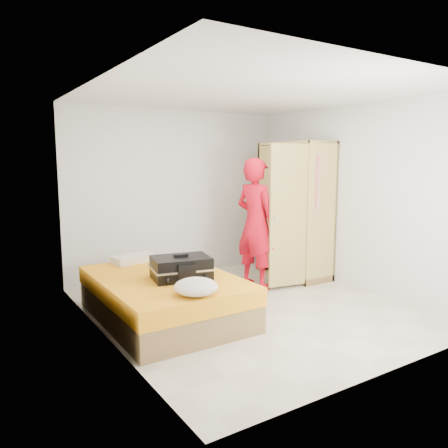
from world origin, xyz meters
TOP-DOWN VIEW (x-y plane):
  - room at (0.00, 0.00)m, footprint 4.00×4.02m
  - bed at (-1.05, 0.24)m, footprint 1.42×2.02m
  - wardrobe at (1.45, 0.86)m, footprint 1.17×1.20m
  - person at (0.60, 0.72)m, footprint 0.58×0.76m
  - suitcase at (-0.93, 0.04)m, footprint 0.73×0.59m
  - round_cushion at (-1.08, -0.58)m, footprint 0.44×0.44m
  - pillow at (-1.10, 1.09)m, footprint 0.58×0.37m

SIDE VIEW (x-z plane):
  - bed at x=-1.05m, z-range 0.00..0.50m
  - pillow at x=-1.10m, z-range 0.50..0.60m
  - round_cushion at x=-1.08m, z-range 0.50..0.67m
  - suitcase at x=-0.93m, z-range 0.48..0.76m
  - person at x=0.60m, z-range 0.00..1.86m
  - wardrobe at x=1.45m, z-range -0.05..2.05m
  - room at x=0.00m, z-range 0.00..2.60m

